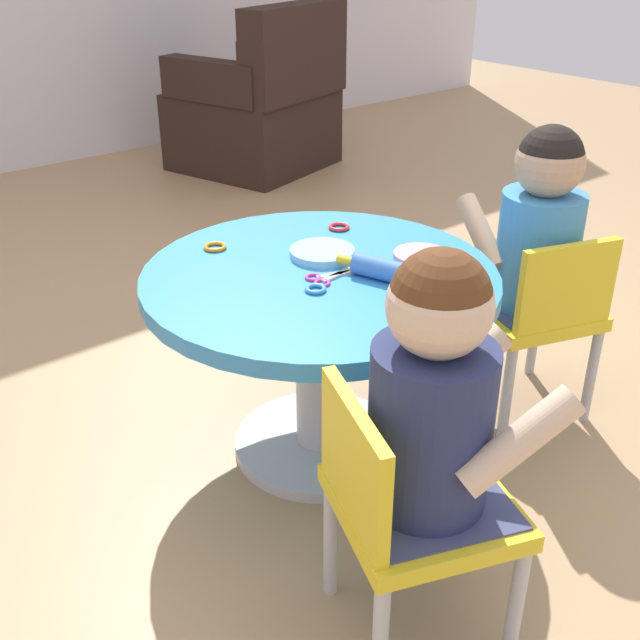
% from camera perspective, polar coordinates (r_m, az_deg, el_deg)
% --- Properties ---
extents(ground_plane, '(10.00, 10.00, 0.00)m').
position_cam_1_polar(ground_plane, '(2.04, -0.00, -9.36)').
color(ground_plane, tan).
extents(craft_table, '(0.83, 0.83, 0.50)m').
position_cam_1_polar(craft_table, '(1.84, -0.00, -0.12)').
color(craft_table, silver).
rests_on(craft_table, ground).
extents(child_chair_left, '(0.39, 0.39, 0.54)m').
position_cam_1_polar(child_chair_left, '(1.41, 6.36, -13.51)').
color(child_chair_left, '#B7B7BC').
rests_on(child_chair_left, ground).
extents(seated_child_left, '(0.42, 0.38, 0.51)m').
position_cam_1_polar(seated_child_left, '(1.29, 8.51, -5.49)').
color(seated_child_left, '#3F4772').
rests_on(seated_child_left, ground).
extents(child_chair_right, '(0.38, 0.38, 0.54)m').
position_cam_1_polar(child_chair_right, '(2.10, 15.72, 0.53)').
color(child_chair_right, '#B7B7BC').
rests_on(child_chair_right, ground).
extents(seated_child_right, '(0.37, 0.42, 0.51)m').
position_cam_1_polar(seated_child_right, '(2.04, 15.89, 6.67)').
color(seated_child_right, '#3F4772').
rests_on(seated_child_right, ground).
extents(armchair_dark, '(0.87, 0.89, 0.85)m').
position_cam_1_polar(armchair_dark, '(4.26, -4.46, 15.18)').
color(armchair_dark, black).
rests_on(armchair_dark, ground).
extents(rolling_pin, '(0.09, 0.22, 0.05)m').
position_cam_1_polar(rolling_pin, '(1.74, 4.62, 3.76)').
color(rolling_pin, '#3F72CC').
rests_on(rolling_pin, craft_table).
extents(craft_scissors, '(0.14, 0.08, 0.01)m').
position_cam_1_polar(craft_scissors, '(1.75, 0.55, 3.15)').
color(craft_scissors, silver).
rests_on(craft_scissors, craft_table).
extents(playdough_blob_0, '(0.13, 0.13, 0.01)m').
position_cam_1_polar(playdough_blob_0, '(1.87, 7.47, 4.76)').
color(playdough_blob_0, pink).
rests_on(playdough_blob_0, craft_table).
extents(playdough_blob_1, '(0.16, 0.16, 0.02)m').
position_cam_1_polar(playdough_blob_1, '(1.87, 0.17, 5.00)').
color(playdough_blob_1, '#8CCCF2').
rests_on(playdough_blob_1, craft_table).
extents(cookie_cutter_0, '(0.06, 0.06, 0.01)m').
position_cam_1_polar(cookie_cutter_0, '(1.93, -7.75, 5.37)').
color(cookie_cutter_0, orange).
rests_on(cookie_cutter_0, craft_table).
extents(cookie_cutter_1, '(0.05, 0.05, 0.01)m').
position_cam_1_polar(cookie_cutter_1, '(1.69, -0.33, 2.31)').
color(cookie_cutter_1, '#3F99D8').
rests_on(cookie_cutter_1, craft_table).
extents(cookie_cutter_2, '(0.06, 0.06, 0.01)m').
position_cam_1_polar(cookie_cutter_2, '(2.04, 1.41, 6.87)').
color(cookie_cutter_2, red).
rests_on(cookie_cutter_2, craft_table).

